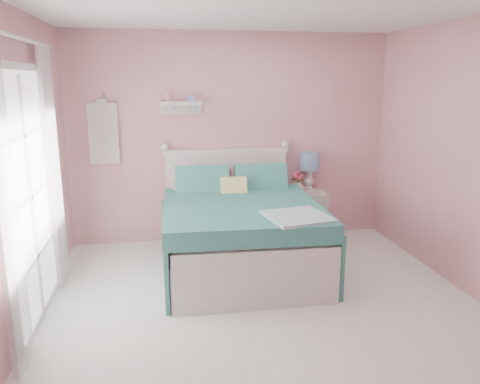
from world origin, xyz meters
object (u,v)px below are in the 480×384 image
object	(u,v)px
vase	(297,185)
table_lamp	(309,164)
bed	(239,232)
teacup	(306,192)
nightstand	(307,215)

from	to	relation	value
vase	table_lamp	bearing A→B (deg)	22.91
bed	teacup	xyz separation A→B (m)	(0.95, 0.63, 0.26)
table_lamp	vase	xyz separation A→B (m)	(-0.18, -0.07, -0.26)
teacup	nightstand	bearing A→B (deg)	63.81
nightstand	vase	world-z (taller)	vase
table_lamp	teacup	bearing A→B (deg)	-114.71
table_lamp	teacup	distance (m)	0.43
bed	table_lamp	xyz separation A→B (m)	(1.07, 0.90, 0.56)
vase	teacup	size ratio (longest dim) A/B	1.62
table_lamp	bed	bearing A→B (deg)	-140.02
bed	teacup	world-z (taller)	bed
nightstand	table_lamp	bearing A→B (deg)	67.60
nightstand	teacup	world-z (taller)	teacup
vase	nightstand	bearing A→B (deg)	-14.81
table_lamp	nightstand	bearing A→B (deg)	-112.40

